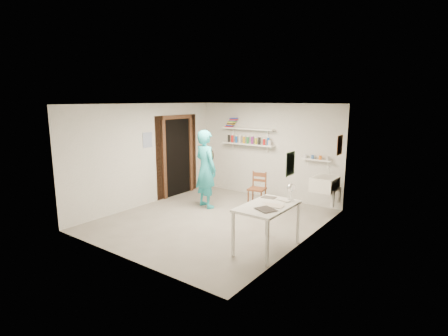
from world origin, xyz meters
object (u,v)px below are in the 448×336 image
Objects in this scene: desk_lamp at (291,188)px; wall_clock at (209,155)px; work_table at (267,227)px; man at (206,169)px; wooden_chair at (257,189)px; belfast_sink at (325,184)px.

wall_clock is at bearing 158.81° from desk_lamp.
work_table is (2.41, -1.48, -0.82)m from wall_clock.
man reaches higher than desk_lamp.
work_table is (1.41, -2.03, -0.02)m from wooden_chair.
man is 2.22× the size of wooden_chair.
desk_lamp is (2.60, -1.01, -0.21)m from wall_clock.
work_table is at bearing 167.73° from man.
man is at bearing -156.70° from belfast_sink.
wall_clock reaches higher than belfast_sink.
belfast_sink is at bearing 92.57° from desk_lamp.
man is 0.37m from wall_clock.
work_table is at bearing -112.42° from desk_lamp.
man is at bearing -150.94° from wooden_chair.
man is at bearing 151.67° from work_table.
desk_lamp is (0.19, 0.47, 0.61)m from work_table.
belfast_sink is 1.88m from desk_lamp.
work_table is at bearing -92.71° from belfast_sink.
wall_clock is at bearing -161.14° from wooden_chair.
man is 2.71m from work_table.
wooden_chair is (-1.52, -0.29, -0.29)m from belfast_sink.
man is 2.66m from desk_lamp.
work_table is 0.79m from desk_lamp.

